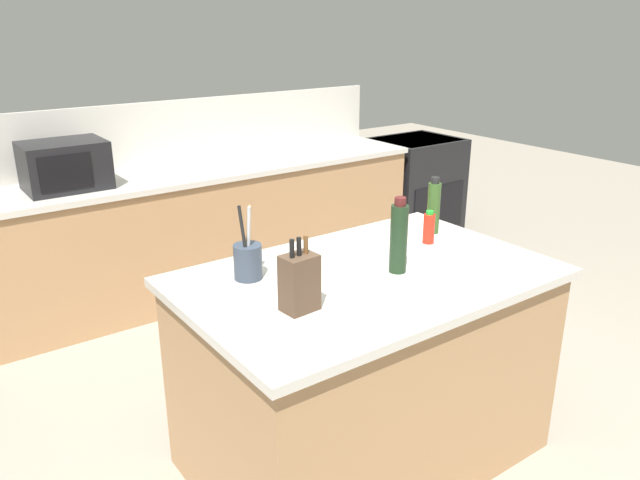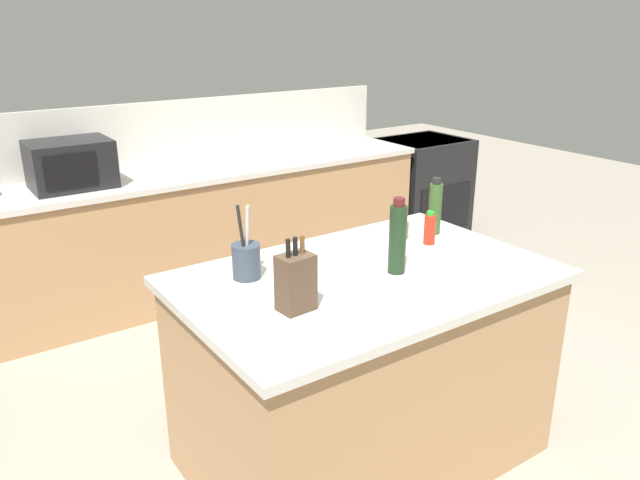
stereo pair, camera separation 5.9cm
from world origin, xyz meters
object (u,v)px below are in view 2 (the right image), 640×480
range_oven (421,187)px  microwave (71,164)px  olive_oil_bottle (435,208)px  hot_sauce_bottle (430,229)px  utensil_crock (246,260)px  spice_jar_oregano (403,230)px  knife_block (296,282)px  wine_bottle (398,238)px

range_oven → microwave: size_ratio=1.84×
microwave → olive_oil_bottle: size_ratio=1.73×
microwave → hot_sauce_bottle: size_ratio=3.06×
utensil_crock → spice_jar_oregano: utensil_crock is taller
utensil_crock → hot_sauce_bottle: size_ratio=1.96×
olive_oil_bottle → knife_block: bearing=-162.0°
range_oven → knife_block: (-2.86, -2.32, 0.59)m
utensil_crock → wine_bottle: (0.56, -0.31, 0.07)m
hot_sauce_bottle → wine_bottle: 0.42m
olive_oil_bottle → wine_bottle: bearing=-150.6°
utensil_crock → olive_oil_bottle: bearing=-1.8°
range_oven → olive_oil_bottle: bearing=-132.5°
olive_oil_bottle → wine_bottle: size_ratio=0.87×
range_oven → knife_block: bearing=-141.0°
utensil_crock → olive_oil_bottle: 1.06m
microwave → spice_jar_oregano: size_ratio=5.02×
microwave → hot_sauce_bottle: 2.38m
microwave → olive_oil_bottle: microwave is taller
microwave → spice_jar_oregano: bearing=-60.6°
wine_bottle → utensil_crock: bearing=150.9°
spice_jar_oregano → microwave: bearing=119.4°
range_oven → microwave: 3.15m
microwave → spice_jar_oregano: 2.24m
knife_block → spice_jar_oregano: (0.87, 0.37, -0.07)m
knife_block → utensil_crock: bearing=86.6°
spice_jar_oregano → hot_sauce_bottle: 0.14m
spice_jar_oregano → hot_sauce_bottle: bearing=-67.7°
range_oven → wine_bottle: (-2.31, -2.26, 0.63)m
spice_jar_oregano → range_oven: bearing=44.3°
range_oven → microwave: bearing=180.0°
microwave → utensil_crock: utensil_crock is taller
range_oven → utensil_crock: 3.51m
microwave → spice_jar_oregano: (1.10, -1.95, -0.11)m
wine_bottle → range_oven: bearing=44.3°
range_oven → spice_jar_oregano: spice_jar_oregano is taller
utensil_crock → hot_sauce_bottle: (0.93, -0.13, -0.01)m
microwave → hot_sauce_bottle: (1.15, -2.08, -0.07)m
range_oven → utensil_crock: utensil_crock is taller
hot_sauce_bottle → spice_jar_oregano: bearing=112.3°
olive_oil_bottle → microwave: bearing=122.8°
knife_block → olive_oil_bottle: bearing=13.4°
range_oven → microwave: (-3.09, 0.00, 0.62)m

